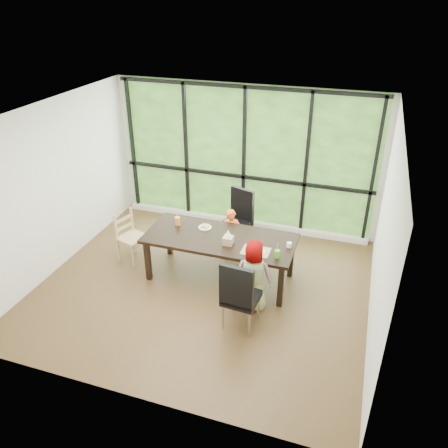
% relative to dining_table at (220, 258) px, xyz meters
% --- Properties ---
extents(ground, '(5.00, 5.00, 0.00)m').
position_rel_dining_table_xyz_m(ground, '(-0.17, -0.32, -0.38)').
color(ground, black).
rests_on(ground, ground).
extents(back_wall, '(5.00, 0.00, 5.00)m').
position_rel_dining_table_xyz_m(back_wall, '(-0.17, 1.93, 0.98)').
color(back_wall, silver).
rests_on(back_wall, ground).
extents(foliage_backdrop, '(4.80, 0.02, 2.65)m').
position_rel_dining_table_xyz_m(foliage_backdrop, '(-0.17, 1.91, 0.98)').
color(foliage_backdrop, '#224C19').
rests_on(foliage_backdrop, back_wall).
extents(window_mullions, '(4.80, 0.06, 2.65)m').
position_rel_dining_table_xyz_m(window_mullions, '(-0.17, 1.87, 0.98)').
color(window_mullions, black).
rests_on(window_mullions, back_wall).
extents(window_sill, '(4.80, 0.12, 0.10)m').
position_rel_dining_table_xyz_m(window_sill, '(-0.17, 1.83, -0.33)').
color(window_sill, silver).
rests_on(window_sill, ground).
extents(dining_table, '(2.37, 1.09, 0.75)m').
position_rel_dining_table_xyz_m(dining_table, '(0.00, 0.00, 0.00)').
color(dining_table, black).
rests_on(dining_table, ground).
extents(chair_window_leather, '(0.58, 0.58, 1.08)m').
position_rel_dining_table_xyz_m(chair_window_leather, '(-0.04, 0.97, 0.17)').
color(chair_window_leather, black).
rests_on(chair_window_leather, ground).
extents(chair_interior_leather, '(0.49, 0.49, 1.08)m').
position_rel_dining_table_xyz_m(chair_interior_leather, '(0.64, -0.99, 0.17)').
color(chair_interior_leather, black).
rests_on(chair_interior_leather, ground).
extents(chair_end_beech, '(0.51, 0.52, 0.90)m').
position_rel_dining_table_xyz_m(chair_end_beech, '(-1.55, 0.01, 0.08)').
color(chair_end_beech, '#A18457').
rests_on(chair_end_beech, ground).
extents(child_toddler, '(0.39, 0.33, 0.92)m').
position_rel_dining_table_xyz_m(child_toddler, '(-0.00, 0.61, 0.09)').
color(child_toddler, orange).
rests_on(child_toddler, ground).
extents(child_older, '(0.56, 0.39, 1.11)m').
position_rel_dining_table_xyz_m(child_older, '(0.69, -0.57, 0.18)').
color(child_older, gray).
rests_on(child_older, ground).
extents(placemat, '(0.41, 0.30, 0.01)m').
position_rel_dining_table_xyz_m(placemat, '(0.63, -0.22, 0.38)').
color(placemat, tan).
rests_on(placemat, dining_table).
extents(plate_far, '(0.21, 0.21, 0.01)m').
position_rel_dining_table_xyz_m(plate_far, '(-0.32, 0.21, 0.38)').
color(plate_far, white).
rests_on(plate_far, dining_table).
extents(plate_near, '(0.23, 0.23, 0.01)m').
position_rel_dining_table_xyz_m(plate_near, '(0.65, -0.22, 0.38)').
color(plate_near, white).
rests_on(plate_near, dining_table).
extents(orange_cup, '(0.09, 0.09, 0.14)m').
position_rel_dining_table_xyz_m(orange_cup, '(-0.78, 0.17, 0.44)').
color(orange_cup, orange).
rests_on(orange_cup, dining_table).
extents(green_cup, '(0.08, 0.08, 0.12)m').
position_rel_dining_table_xyz_m(green_cup, '(0.96, -0.29, 0.43)').
color(green_cup, '#4CBE26').
rests_on(green_cup, dining_table).
extents(white_mug, '(0.08, 0.08, 0.08)m').
position_rel_dining_table_xyz_m(white_mug, '(1.07, 0.04, 0.41)').
color(white_mug, white).
rests_on(white_mug, dining_table).
extents(tissue_box, '(0.15, 0.15, 0.12)m').
position_rel_dining_table_xyz_m(tissue_box, '(0.18, -0.16, 0.44)').
color(tissue_box, tan).
rests_on(tissue_box, dining_table).
extents(crepe_rolls_far, '(0.15, 0.12, 0.04)m').
position_rel_dining_table_xyz_m(crepe_rolls_far, '(-0.32, 0.21, 0.41)').
color(crepe_rolls_far, tan).
rests_on(crepe_rolls_far, plate_far).
extents(crepe_rolls_near, '(0.05, 0.12, 0.04)m').
position_rel_dining_table_xyz_m(crepe_rolls_near, '(0.65, -0.22, 0.41)').
color(crepe_rolls_near, tan).
rests_on(crepe_rolls_near, plate_near).
extents(straw_white, '(0.01, 0.04, 0.20)m').
position_rel_dining_table_xyz_m(straw_white, '(-0.78, 0.17, 0.55)').
color(straw_white, white).
rests_on(straw_white, orange_cup).
extents(straw_pink, '(0.01, 0.04, 0.20)m').
position_rel_dining_table_xyz_m(straw_pink, '(0.96, -0.29, 0.53)').
color(straw_pink, pink).
rests_on(straw_pink, green_cup).
extents(tissue, '(0.12, 0.12, 0.11)m').
position_rel_dining_table_xyz_m(tissue, '(0.18, -0.16, 0.55)').
color(tissue, white).
rests_on(tissue, tissue_box).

